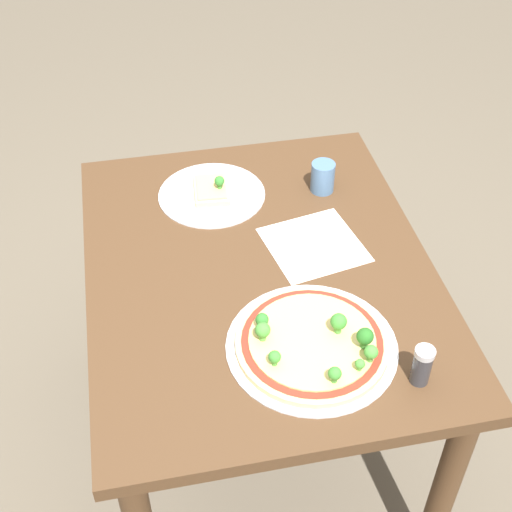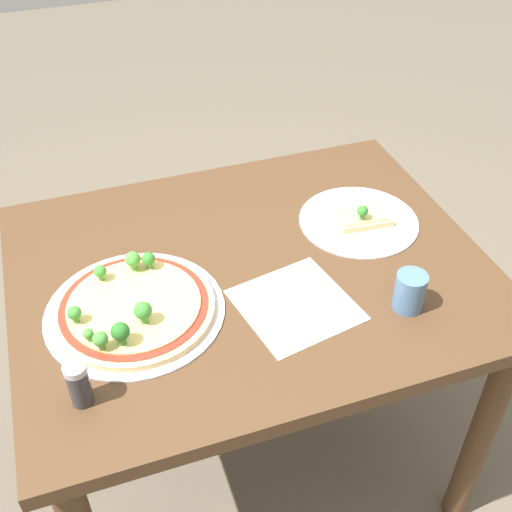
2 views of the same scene
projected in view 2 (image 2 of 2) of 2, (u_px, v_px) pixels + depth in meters
name	position (u px, v px, depth m)	size (l,w,h in m)	color
ground_plane	(252.00, 450.00, 1.86)	(8.00, 8.00, 0.00)	brown
dining_table	(250.00, 300.00, 1.47)	(1.03, 0.81, 0.71)	#4C331E
pizza_tray_whole	(133.00, 307.00, 1.29)	(0.36, 0.36, 0.07)	silver
pizza_tray_slice	(360.00, 219.00, 1.53)	(0.28, 0.28, 0.06)	silver
drinking_cup	(410.00, 292.00, 1.28)	(0.06, 0.06, 0.08)	#4C7099
condiment_shaker	(79.00, 384.00, 1.10)	(0.04, 0.04, 0.09)	#333338
paper_menu	(295.00, 305.00, 1.31)	(0.22, 0.22, 0.00)	white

